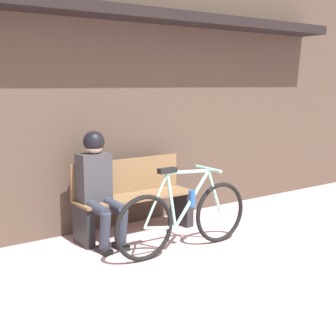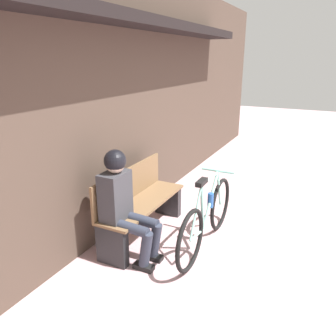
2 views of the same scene
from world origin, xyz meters
TOP-DOWN VIEW (x-y plane):
  - ground_plane at (0.00, 0.00)m, footprint 24.00×24.00m
  - storefront_wall at (0.00, 2.81)m, footprint 12.00×0.56m
  - park_bench_near at (-0.00, 2.40)m, footprint 1.42×0.42m
  - bicycle at (0.11, 1.58)m, footprint 1.65×0.40m
  - person_seated at (-0.50, 2.30)m, footprint 0.34×0.61m

SIDE VIEW (x-z plane):
  - ground_plane at x=0.00m, z-range 0.00..0.00m
  - bicycle at x=0.11m, z-range -0.08..0.82m
  - park_bench_near at x=0.00m, z-range -0.04..0.82m
  - person_seated at x=-0.50m, z-range 0.09..1.32m
  - storefront_wall at x=0.00m, z-range 0.06..3.26m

